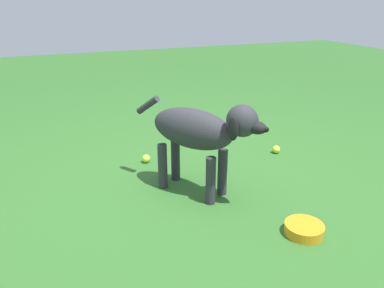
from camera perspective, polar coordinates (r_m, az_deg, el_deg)
ground at (r=2.59m, az=1.09°, el=-7.22°), size 14.00×14.00×0.00m
dog at (r=2.40m, az=1.14°, el=1.87°), size 0.85×0.60×0.67m
tennis_ball_0 at (r=3.26m, az=12.63°, el=-0.80°), size 0.07×0.07×0.07m
tennis_ball_1 at (r=3.03m, az=-6.97°, el=-2.21°), size 0.07×0.07×0.07m
water_bowl at (r=2.25m, az=16.61°, el=-12.26°), size 0.22×0.22×0.06m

